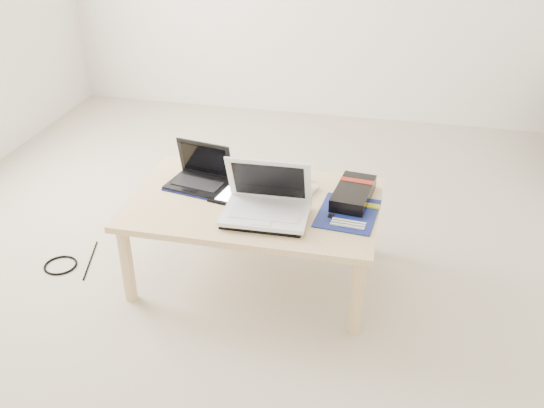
% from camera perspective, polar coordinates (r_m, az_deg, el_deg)
% --- Properties ---
extents(ground, '(4.00, 4.00, 0.00)m').
position_cam_1_polar(ground, '(2.97, 0.15, -5.57)').
color(ground, '#C2B59D').
rests_on(ground, ground).
extents(coffee_table, '(1.10, 0.70, 0.40)m').
position_cam_1_polar(coffee_table, '(2.71, -1.66, -0.59)').
color(coffee_table, '#E6C98B').
rests_on(coffee_table, ground).
extents(book, '(0.35, 0.32, 0.03)m').
position_cam_1_polar(book, '(2.82, -0.29, 2.21)').
color(book, black).
rests_on(book, coffee_table).
extents(netbook, '(0.30, 0.25, 0.20)m').
position_cam_1_polar(netbook, '(2.82, -6.78, 2.60)').
color(netbook, black).
rests_on(netbook, coffee_table).
extents(tablet, '(0.25, 0.21, 0.01)m').
position_cam_1_polar(tablet, '(2.71, -3.21, 0.68)').
color(tablet, black).
rests_on(tablet, coffee_table).
extents(remote, '(0.12, 0.24, 0.02)m').
position_cam_1_polar(remote, '(2.70, 2.85, 0.72)').
color(remote, silver).
rests_on(remote, coffee_table).
extents(neoprene_sleeve, '(0.34, 0.25, 0.02)m').
position_cam_1_polar(neoprene_sleeve, '(2.55, -0.64, -1.16)').
color(neoprene_sleeve, black).
rests_on(neoprene_sleeve, coffee_table).
extents(white_laptop, '(0.36, 0.26, 0.24)m').
position_cam_1_polar(white_laptop, '(2.53, -0.50, 0.19)').
color(white_laptop, white).
rests_on(white_laptop, neoprene_sleeve).
extents(motherboard, '(0.27, 0.33, 0.01)m').
position_cam_1_polar(motherboard, '(2.60, 7.17, -0.87)').
color(motherboard, navy).
rests_on(motherboard, coffee_table).
extents(gpu_box, '(0.18, 0.31, 0.07)m').
position_cam_1_polar(gpu_box, '(2.70, 7.67, 0.98)').
color(gpu_box, black).
rests_on(gpu_box, coffee_table).
extents(cable_coil, '(0.10, 0.10, 0.01)m').
position_cam_1_polar(cable_coil, '(2.75, -4.74, 1.11)').
color(cable_coil, black).
rests_on(cable_coil, coffee_table).
extents(floor_cable_coil, '(0.18, 0.18, 0.01)m').
position_cam_1_polar(floor_cable_coil, '(3.12, -19.28, -5.46)').
color(floor_cable_coil, black).
rests_on(floor_cable_coil, ground).
extents(floor_cable_trail, '(0.09, 0.31, 0.01)m').
position_cam_1_polar(floor_cable_trail, '(3.12, -16.72, -5.07)').
color(floor_cable_trail, black).
rests_on(floor_cable_trail, ground).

